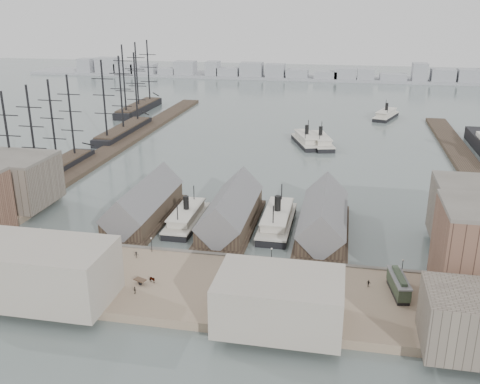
% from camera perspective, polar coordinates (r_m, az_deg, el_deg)
% --- Properties ---
extents(ground, '(900.00, 900.00, 0.00)m').
position_cam_1_polar(ground, '(138.30, -2.45, -6.44)').
color(ground, '#4F5C5B').
rests_on(ground, ground).
extents(quay, '(180.00, 30.00, 2.00)m').
position_cam_1_polar(quay, '(120.75, -4.72, -10.08)').
color(quay, '#7D6954').
rests_on(quay, ground).
extents(seawall, '(180.00, 1.20, 2.30)m').
position_cam_1_polar(seawall, '(133.27, -2.98, -6.95)').
color(seawall, '#59544C').
rests_on(seawall, ground).
extents(west_wharf, '(10.00, 220.00, 1.60)m').
position_cam_1_polar(west_wharf, '(248.73, -12.36, 5.20)').
color(west_wharf, '#2D231C').
rests_on(west_wharf, ground).
extents(east_wharf, '(10.00, 180.00, 1.60)m').
position_cam_1_polar(east_wharf, '(224.16, 23.20, 2.48)').
color(east_wharf, '#2D231C').
rests_on(east_wharf, ground).
extents(ferry_shed_west, '(14.00, 42.00, 12.60)m').
position_cam_1_polar(ferry_shed_west, '(158.68, -10.19, -1.40)').
color(ferry_shed_west, '#2D231C').
rests_on(ferry_shed_west, ground).
extents(ferry_shed_center, '(14.00, 42.00, 12.60)m').
position_cam_1_polar(ferry_shed_center, '(151.47, -0.97, -2.11)').
color(ferry_shed_center, '#2D231C').
rests_on(ferry_shed_center, ground).
extents(ferry_shed_east, '(14.00, 42.00, 12.60)m').
position_cam_1_polar(ferry_shed_east, '(148.52, 8.89, -2.81)').
color(ferry_shed_east, '#2D231C').
rests_on(ferry_shed_east, ground).
extents(warehouse_west_back, '(26.00, 20.00, 14.00)m').
position_cam_1_polar(warehouse_west_back, '(178.57, -23.43, 1.11)').
color(warehouse_west_back, '#60564C').
rests_on(warehouse_west_back, west_land).
extents(street_bldg_center, '(24.00, 16.00, 10.00)m').
position_cam_1_polar(street_bldg_center, '(104.06, 4.22, -11.48)').
color(street_bldg_center, gray).
rests_on(street_bldg_center, quay).
extents(street_bldg_west, '(30.00, 16.00, 12.00)m').
position_cam_1_polar(street_bldg_west, '(119.27, -20.59, -7.95)').
color(street_bldg_west, gray).
rests_on(street_bldg_west, quay).
extents(street_bldg_east, '(18.00, 14.00, 11.00)m').
position_cam_1_polar(street_bldg_east, '(105.46, 23.85, -12.52)').
color(street_bldg_east, '#60564C').
rests_on(street_bldg_east, quay).
extents(lamp_post_far_w, '(0.44, 0.44, 3.92)m').
position_cam_1_polar(lamp_post_far_w, '(147.19, -20.48, -4.06)').
color(lamp_post_far_w, black).
rests_on(lamp_post_far_w, quay).
extents(lamp_post_near_w, '(0.44, 0.44, 3.92)m').
position_cam_1_polar(lamp_post_near_w, '(134.40, -9.44, -5.28)').
color(lamp_post_near_w, black).
rests_on(lamp_post_near_w, quay).
extents(lamp_post_near_e, '(0.44, 0.44, 3.92)m').
position_cam_1_polar(lamp_post_near_e, '(127.52, 3.38, -6.46)').
color(lamp_post_near_e, black).
rests_on(lamp_post_near_e, quay).
extents(lamp_post_far_e, '(0.44, 0.44, 3.92)m').
position_cam_1_polar(lamp_post_far_e, '(127.51, 16.96, -7.34)').
color(lamp_post_far_e, black).
rests_on(lamp_post_far_e, quay).
extents(far_shore, '(500.00, 40.00, 15.72)m').
position_cam_1_polar(far_shore, '(459.43, 7.35, 12.32)').
color(far_shore, gray).
rests_on(far_shore, ground).
extents(ferry_docked_west, '(7.59, 25.30, 9.03)m').
position_cam_1_polar(ferry_docked_west, '(155.02, -5.72, -2.70)').
color(ferry_docked_west, black).
rests_on(ferry_docked_west, ground).
extents(ferry_docked_east, '(8.49, 28.29, 10.11)m').
position_cam_1_polar(ferry_docked_east, '(152.19, 3.99, -2.98)').
color(ferry_docked_east, black).
rests_on(ferry_docked_east, ground).
extents(ferry_open_near, '(16.58, 28.04, 9.60)m').
position_cam_1_polar(ferry_open_near, '(243.27, 7.10, 5.53)').
color(ferry_open_near, black).
rests_on(ferry_open_near, ground).
extents(ferry_open_mid, '(14.69, 27.33, 9.35)m').
position_cam_1_polar(ferry_open_mid, '(242.39, 8.55, 5.40)').
color(ferry_open_mid, black).
rests_on(ferry_open_mid, ground).
extents(ferry_open_far, '(15.84, 26.77, 9.17)m').
position_cam_1_polar(ferry_open_far, '(308.51, 15.31, 7.95)').
color(ferry_open_far, black).
rests_on(ferry_open_far, ground).
extents(sailing_ship_near, '(8.47, 58.38, 34.84)m').
position_cam_1_polar(sailing_ship_near, '(206.84, -19.79, 2.09)').
color(sailing_ship_near, black).
rests_on(sailing_ship_near, ground).
extents(sailing_ship_mid, '(9.12, 52.71, 37.51)m').
position_cam_1_polar(sailing_ship_mid, '(265.28, -12.30, 6.50)').
color(sailing_ship_mid, black).
rests_on(sailing_ship_mid, ground).
extents(sailing_ship_far, '(9.63, 53.52, 39.60)m').
position_cam_1_polar(sailing_ship_far, '(322.99, -10.74, 8.93)').
color(sailing_ship_far, black).
rests_on(sailing_ship_far, ground).
extents(tram, '(4.60, 11.34, 3.92)m').
position_cam_1_polar(tram, '(119.86, 16.55, -9.49)').
color(tram, black).
rests_on(tram, quay).
extents(horse_cart_left, '(4.63, 3.70, 1.60)m').
position_cam_1_polar(horse_cart_left, '(137.22, -19.76, -6.58)').
color(horse_cart_left, black).
rests_on(horse_cart_left, quay).
extents(horse_cart_center, '(4.91, 2.92, 1.57)m').
position_cam_1_polar(horse_cart_center, '(121.21, -9.78, -9.22)').
color(horse_cart_center, black).
rests_on(horse_cart_center, quay).
extents(horse_cart_right, '(4.86, 2.97, 1.65)m').
position_cam_1_polar(horse_cart_right, '(114.05, 7.10, -11.02)').
color(horse_cart_right, black).
rests_on(horse_cart_right, quay).
extents(pedestrian_0, '(0.72, 0.74, 1.65)m').
position_cam_1_polar(pedestrian_0, '(141.00, -21.59, -6.09)').
color(pedestrian_0, black).
rests_on(pedestrian_0, quay).
extents(pedestrian_1, '(1.07, 1.11, 1.80)m').
position_cam_1_polar(pedestrian_1, '(136.57, -19.41, -6.62)').
color(pedestrian_1, black).
rests_on(pedestrian_1, quay).
extents(pedestrian_2, '(1.18, 0.99, 1.58)m').
position_cam_1_polar(pedestrian_2, '(133.05, -11.00, -6.57)').
color(pedestrian_2, black).
rests_on(pedestrian_2, quay).
extents(pedestrian_3, '(0.67, 1.02, 1.61)m').
position_cam_1_polar(pedestrian_3, '(117.80, -11.15, -10.21)').
color(pedestrian_3, black).
rests_on(pedestrian_3, quay).
extents(pedestrian_4, '(0.87, 0.59, 1.75)m').
position_cam_1_polar(pedestrian_4, '(126.79, -1.09, -7.51)').
color(pedestrian_4, black).
rests_on(pedestrian_4, quay).
extents(pedestrian_5, '(0.47, 0.62, 1.66)m').
position_cam_1_polar(pedestrian_5, '(116.42, 2.35, -10.19)').
color(pedestrian_5, black).
rests_on(pedestrian_5, quay).
extents(pedestrian_6, '(0.92, 0.96, 1.57)m').
position_cam_1_polar(pedestrian_6, '(127.57, 3.02, -7.41)').
color(pedestrian_6, black).
rests_on(pedestrian_6, quay).
extents(pedestrian_7, '(1.28, 1.12, 1.71)m').
position_cam_1_polar(pedestrian_7, '(109.41, 5.93, -12.39)').
color(pedestrian_7, black).
rests_on(pedestrian_7, quay).
extents(pedestrian_8, '(0.98, 0.53, 1.58)m').
position_cam_1_polar(pedestrian_8, '(121.44, 13.54, -9.45)').
color(pedestrian_8, black).
rests_on(pedestrian_8, quay).
extents(pedestrian_9, '(0.63, 0.92, 1.83)m').
position_cam_1_polar(pedestrian_9, '(116.23, 23.59, -12.00)').
color(pedestrian_9, black).
rests_on(pedestrian_9, quay).
extents(pedestrian_10, '(0.96, 0.88, 1.58)m').
position_cam_1_polar(pedestrian_10, '(144.08, -21.26, -5.51)').
color(pedestrian_10, black).
rests_on(pedestrian_10, quay).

